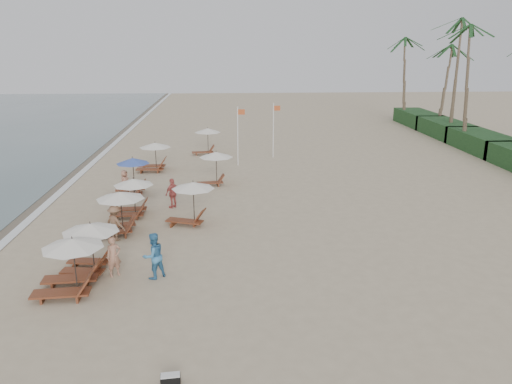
{
  "coord_description": "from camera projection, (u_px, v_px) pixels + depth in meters",
  "views": [
    {
      "loc": [
        -0.64,
        -19.87,
        8.95
      ],
      "look_at": [
        1.0,
        6.03,
        1.3
      ],
      "focal_mm": 34.81,
      "sensor_mm": 36.0,
      "label": 1
    }
  ],
  "objects": [
    {
      "name": "lounger_station_1",
      "position": [
        88.0,
        245.0,
        20.21
      ],
      "size": [
        2.47,
        2.31,
        2.08
      ],
      "color": "brown",
      "rests_on": "ground"
    },
    {
      "name": "lounger_station_3",
      "position": [
        131.0,
        197.0,
        26.93
      ],
      "size": [
        2.4,
        2.15,
        2.09
      ],
      "color": "brown",
      "rests_on": "ground"
    },
    {
      "name": "lounger_station_4",
      "position": [
        130.0,
        177.0,
        30.67
      ],
      "size": [
        2.4,
        2.04,
        2.37
      ],
      "color": "brown",
      "rests_on": "ground"
    },
    {
      "name": "beachgoer_far_b",
      "position": [
        125.0,
        181.0,
        31.28
      ],
      "size": [
        0.72,
        0.85,
        1.48
      ],
      "primitive_type": "imported",
      "rotation": [
        0.0,
        0.0,
        1.17
      ],
      "color": "tan",
      "rests_on": "ground"
    },
    {
      "name": "inland_station_1",
      "position": [
        214.0,
        163.0,
        32.84
      ],
      "size": [
        2.52,
        2.24,
        2.22
      ],
      "color": "brown",
      "rests_on": "ground"
    },
    {
      "name": "beachgoer_far_a",
      "position": [
        173.0,
        193.0,
        28.35
      ],
      "size": [
        1.02,
        1.03,
        1.74
      ],
      "primitive_type": "imported",
      "rotation": [
        0.0,
        0.0,
        3.94
      ],
      "color": "#BA4F4A",
      "rests_on": "ground"
    },
    {
      "name": "inland_station_0",
      "position": [
        190.0,
        199.0,
        25.58
      ],
      "size": [
        2.69,
        2.24,
        2.22
      ],
      "color": "brown",
      "rests_on": "ground"
    },
    {
      "name": "foam_line",
      "position": [
        54.0,
        197.0,
        30.48
      ],
      "size": [
        0.5,
        140.0,
        0.02
      ],
      "primitive_type": "cube",
      "color": "white",
      "rests_on": "ground"
    },
    {
      "name": "flag_pole_near",
      "position": [
        238.0,
        133.0,
        38.03
      ],
      "size": [
        0.59,
        0.08,
        4.55
      ],
      "color": "silver",
      "rests_on": "ground"
    },
    {
      "name": "inland_station_2",
      "position": [
        206.0,
        138.0,
        42.29
      ],
      "size": [
        2.59,
        2.24,
        2.22
      ],
      "color": "brown",
      "rests_on": "ground"
    },
    {
      "name": "lounger_station_2",
      "position": [
        118.0,
        210.0,
        24.37
      ],
      "size": [
        2.53,
        2.36,
        2.14
      ],
      "color": "brown",
      "rests_on": "ground"
    },
    {
      "name": "lounger_station_5",
      "position": [
        153.0,
        157.0,
        36.76
      ],
      "size": [
        2.65,
        2.32,
        2.12
      ],
      "color": "brown",
      "rests_on": "ground"
    },
    {
      "name": "lounger_station_0",
      "position": [
        68.0,
        267.0,
        18.49
      ],
      "size": [
        2.71,
        2.28,
        2.17
      ],
      "color": "brown",
      "rests_on": "ground"
    },
    {
      "name": "beachgoer_mid_b",
      "position": [
        115.0,
        223.0,
        23.57
      ],
      "size": [
        1.29,
        1.18,
        1.74
      ],
      "primitive_type": "imported",
      "rotation": [
        0.0,
        0.0,
        2.53
      ],
      "color": "brown",
      "rests_on": "ground"
    },
    {
      "name": "ground",
      "position": [
        242.0,
        260.0,
        21.59
      ],
      "size": [
        160.0,
        160.0,
        0.0
      ],
      "primitive_type": "plane",
      "color": "tan",
      "rests_on": "ground"
    },
    {
      "name": "wet_sand_band",
      "position": [
        33.0,
        198.0,
        30.4
      ],
      "size": [
        3.2,
        140.0,
        0.01
      ],
      "primitive_type": "cube",
      "color": "#6B5E4C",
      "rests_on": "ground"
    },
    {
      "name": "duffel_bag",
      "position": [
        170.0,
        379.0,
        13.63
      ],
      "size": [
        0.57,
        0.33,
        0.31
      ],
      "color": "black",
      "rests_on": "ground"
    },
    {
      "name": "beachgoer_near",
      "position": [
        114.0,
        257.0,
        19.91
      ],
      "size": [
        0.72,
        0.67,
        1.66
      ],
      "primitive_type": "imported",
      "rotation": [
        0.0,
        0.0,
        0.58
      ],
      "color": "#AD775E",
      "rests_on": "ground"
    },
    {
      "name": "beachgoer_mid_a",
      "position": [
        154.0,
        256.0,
        19.69
      ],
      "size": [
        1.17,
        1.14,
        1.9
      ],
      "primitive_type": "imported",
      "rotation": [
        0.0,
        0.0,
        3.81
      ],
      "color": "teal",
      "rests_on": "ground"
    },
    {
      "name": "flag_pole_far",
      "position": [
        274.0,
        128.0,
        40.86
      ],
      "size": [
        0.6,
        0.08,
        4.48
      ],
      "color": "silver",
      "rests_on": "ground"
    }
  ]
}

